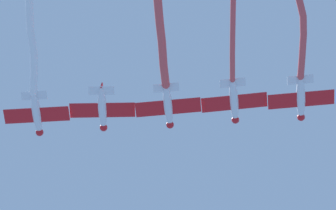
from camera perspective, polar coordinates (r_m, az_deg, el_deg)
The scene contains 7 objects.
airplane_lead at distance 78.57m, azimuth 11.60°, elevation 0.56°, with size 7.73×6.06×1.98m.
airplane_left_wing at distance 77.84m, azimuth 5.83°, elevation 0.31°, with size 7.76×6.06×1.98m.
airplane_right_wing at distance 77.37m, azimuth 0.01°, elevation -0.12°, with size 7.73×6.05×1.98m.
smoke_trail_right_wing at distance 72.69m, azimuth -0.65°, elevation 7.49°, with size 9.56×14.86×2.84m.
airplane_slot at distance 78.25m, azimuth -5.79°, elevation -0.37°, with size 7.53×6.26×1.98m.
airplane_trail at distance 79.37m, azimuth -11.47°, elevation -0.79°, with size 7.64×6.15×1.98m.
smoke_trail_trail at distance 76.05m, azimuth -12.06°, elevation 9.03°, with size 13.53×18.58×3.57m.
Camera 1 is at (-22.01, 19.87, 1.96)m, focal length 69.29 mm.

